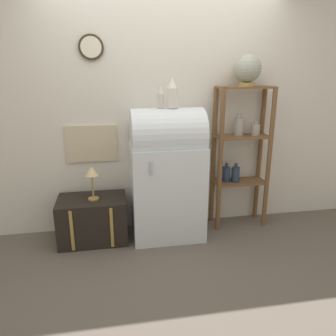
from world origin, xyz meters
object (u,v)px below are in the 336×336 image
(vase_left, at_px, (161,98))
(suitcase_trunk, at_px, (93,219))
(vase_center, at_px, (172,94))
(globe, at_px, (248,69))
(refrigerator, at_px, (167,173))
(desk_lamp, at_px, (92,175))

(vase_left, bearing_deg, suitcase_trunk, 178.97)
(suitcase_trunk, relative_size, vase_center, 2.39)
(suitcase_trunk, distance_m, globe, 2.22)
(vase_left, xyz_separation_m, vase_center, (0.11, -0.00, 0.04))
(refrigerator, bearing_deg, desk_lamp, -178.84)
(suitcase_trunk, distance_m, desk_lamp, 0.50)
(suitcase_trunk, xyz_separation_m, globe, (1.64, 0.08, 1.50))
(refrigerator, height_order, desk_lamp, refrigerator)
(suitcase_trunk, distance_m, vase_left, 1.43)
(suitcase_trunk, xyz_separation_m, vase_left, (0.72, -0.01, 1.24))
(desk_lamp, bearing_deg, vase_center, 0.64)
(globe, xyz_separation_m, desk_lamp, (-1.61, -0.11, -1.00))
(vase_center, height_order, desk_lamp, vase_center)
(globe, relative_size, vase_center, 1.09)
(refrigerator, relative_size, vase_left, 6.42)
(suitcase_trunk, height_order, globe, globe)
(suitcase_trunk, xyz_separation_m, desk_lamp, (0.02, -0.03, 0.50))
(globe, relative_size, vase_left, 1.49)
(vase_center, bearing_deg, vase_left, 177.59)
(globe, height_order, vase_center, globe)
(suitcase_trunk, bearing_deg, vase_left, -1.03)
(vase_center, xyz_separation_m, desk_lamp, (-0.81, -0.01, -0.77))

